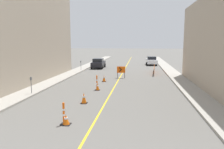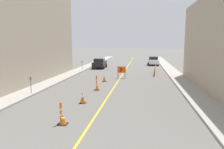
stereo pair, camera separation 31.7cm
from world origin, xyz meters
The scene contains 16 objects.
lane_stripe centered at (0.00, 29.83, 0.00)m, with size 0.12×59.65×0.01m.
sidewalk_left centered at (-6.80, 29.83, 0.07)m, with size 1.86×59.65×0.15m.
sidewalk_right centered at (6.80, 29.83, 0.07)m, with size 1.86×59.65×0.15m.
building_facade_left centered at (-10.73, 16.14, 5.78)m, with size 6.00×23.37×11.56m.
traffic_cone_second centered at (-1.36, 6.90, 0.26)m, with size 0.45×0.45×0.54m.
traffic_cone_third centered at (-1.45, 10.89, 0.37)m, with size 0.44×0.44×0.75m.
traffic_cone_fourth centered at (-1.31, 15.12, 0.32)m, with size 0.39×0.39×0.66m.
traffic_cone_fifth centered at (-1.44, 19.44, 0.34)m, with size 0.43×0.43×0.70m.
delineator_post_front centered at (-1.49, 6.93, 0.50)m, with size 0.35×0.35×1.17m.
delineator_post_rear centered at (-1.38, 15.18, 0.58)m, with size 0.36×0.36×1.33m.
arrow_barricade_primary centered at (0.18, 22.00, 0.95)m, with size 0.98×0.15×1.38m.
safety_mesh_fence centered at (4.33, 26.77, 0.46)m, with size 0.53×6.24×0.92m.
parked_car_curb_near centered at (-4.38, 31.65, 0.80)m, with size 1.94×4.34×1.59m.
parked_car_curb_mid centered at (4.53, 37.84, 0.80)m, with size 2.03×4.39×1.59m.
parking_meter_near_curb centered at (-6.22, 12.70, 1.10)m, with size 0.12×0.11×1.35m.
parking_meter_far_curb centered at (-6.22, 27.64, 1.13)m, with size 0.12×0.11×1.39m.
Camera 2 is at (2.63, -3.38, 4.18)m, focal length 35.00 mm.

